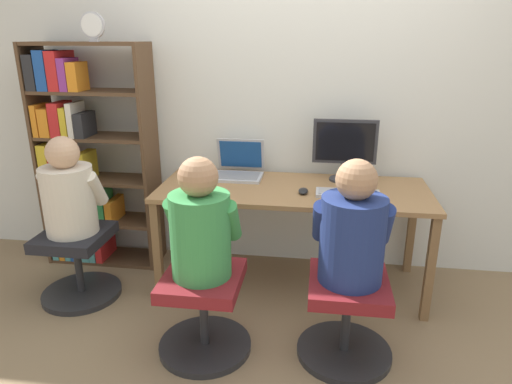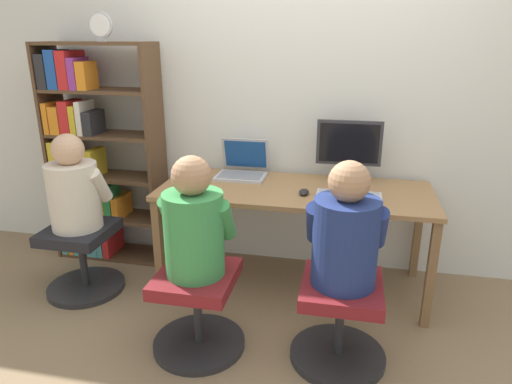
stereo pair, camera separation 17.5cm
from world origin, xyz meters
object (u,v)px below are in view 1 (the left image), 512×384
Objects in this scene: laptop at (238,169)px; person_near_shelf at (68,193)px; office_chair_side at (78,262)px; person_at_monitor at (353,231)px; desk_clock at (92,26)px; desktop_monitor at (345,148)px; keyboard at (348,194)px; person_at_laptop at (200,226)px; office_chair_left at (346,315)px; bookshelf at (83,162)px; office_chair_right at (204,309)px.

laptop is 1.12m from person_near_shelf.
office_chair_side is (-0.98, -0.55, -0.51)m from laptop.
person_near_shelf is at bearing 90.00° from office_chair_side.
desk_clock reaches higher than person_at_monitor.
desktop_monitor is 1.26× the size of laptop.
desktop_monitor is 0.67× the size of person_at_monitor.
person_at_laptop reaches higher than keyboard.
keyboard is at bearing 89.52° from office_chair_left.
office_chair_left is at bearing -90.00° from person_at_monitor.
person_near_shelf is (0.17, -0.51, -0.05)m from bookshelf.
desk_clock reaches higher than person_near_shelf.
bookshelf reaches higher than keyboard.
person_at_laptop reaches higher than laptop.
office_chair_left is 1.00× the size of office_chair_side.
bookshelf reaches higher than person_at_monitor.
laptop is 0.66× the size of office_chair_right.
person_near_shelf is at bearing -150.58° from laptop.
desktop_monitor is at bearing 90.96° from person_at_monitor.
person_at_monitor is (-0.01, -0.61, 0.01)m from keyboard.
person_at_monitor is 0.40× the size of bookshelf.
office_chair_left is 0.80× the size of person_at_monitor.
desktop_monitor is 1.15m from office_chair_left.
desk_clock is (-0.90, 0.86, 0.97)m from person_at_laptop.
person_near_shelf is at bearing -161.83° from desktop_monitor.
office_chair_left is 2.76× the size of desk_clock.
desk_clock is at bearing 136.10° from office_chair_right.
keyboard is 0.62× the size of person_at_monitor.
office_chair_side is at bearing -161.71° from desktop_monitor.
office_chair_left is 2.36m from desk_clock.
laptop is at bearing 88.70° from office_chair_right.
office_chair_side is at bearing -90.00° from person_near_shelf.
bookshelf is at bearing 140.31° from office_chair_right.
bookshelf is at bearing 108.51° from person_near_shelf.
person_at_laptop is at bearing -43.76° from desk_clock.
person_near_shelf is at bearing -71.49° from bookshelf.
desk_clock reaches higher than laptop.
keyboard is at bearing -86.27° from desktop_monitor.
office_chair_left is at bearing -12.03° from person_near_shelf.
desktop_monitor is 0.83× the size of office_chair_left.
person_at_monitor is at bearing -89.04° from desktop_monitor.
office_chair_side is at bearing -97.13° from desk_clock.
desk_clock reaches higher than office_chair_left.
person_near_shelf is at bearing 167.97° from office_chair_left.
office_chair_left is 0.32× the size of bookshelf.
laptop is 0.53× the size of person_at_laptop.
desktop_monitor reaches higher than office_chair_side.
laptop is at bearing 6.70° from desk_clock.
desktop_monitor is 1.41m from office_chair_right.
office_chair_right and office_chair_side have the same top height.
desktop_monitor reaches higher than office_chair_right.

